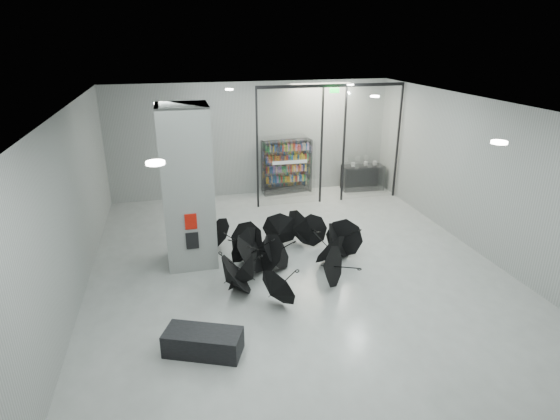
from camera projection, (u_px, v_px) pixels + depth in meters
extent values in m
plane|color=gray|center=(308.00, 288.00, 10.52)|extent=(14.00, 14.00, 0.00)
cube|color=slate|center=(312.00, 114.00, 9.08)|extent=(10.00, 14.00, 0.02)
cube|color=slate|center=(252.00, 139.00, 16.15)|extent=(10.00, 0.02, 4.00)
cube|color=slate|center=(60.00, 229.00, 8.71)|extent=(0.02, 14.00, 4.00)
cube|color=slate|center=(509.00, 190.00, 10.90)|extent=(0.02, 14.00, 4.00)
cube|color=slate|center=(188.00, 187.00, 11.07)|extent=(1.20, 1.20, 4.00)
cube|color=#A50A07|center=(191.00, 222.00, 10.74)|extent=(0.28, 0.04, 0.38)
cube|color=black|center=(192.00, 241.00, 10.92)|extent=(0.30, 0.03, 0.42)
cube|color=#0CE533|center=(334.00, 90.00, 14.48)|extent=(0.30, 0.06, 0.15)
cube|color=silver|center=(290.00, 147.00, 15.01)|extent=(2.20, 0.02, 3.95)
cube|color=silver|center=(371.00, 143.00, 15.64)|extent=(2.00, 0.02, 3.95)
cube|color=black|center=(257.00, 149.00, 14.77)|extent=(0.06, 0.06, 4.00)
cube|color=black|center=(322.00, 146.00, 15.25)|extent=(0.06, 0.06, 4.00)
cube|color=black|center=(344.00, 144.00, 15.42)|extent=(0.06, 0.06, 4.00)
cube|color=black|center=(398.00, 141.00, 15.86)|extent=(0.06, 0.06, 4.00)
cube|color=black|center=(332.00, 86.00, 14.61)|extent=(5.00, 0.08, 0.10)
cube|color=black|center=(203.00, 342.00, 8.31)|extent=(1.53, 1.10, 0.45)
cube|color=black|center=(362.00, 178.00, 17.09)|extent=(1.57, 0.71, 0.92)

